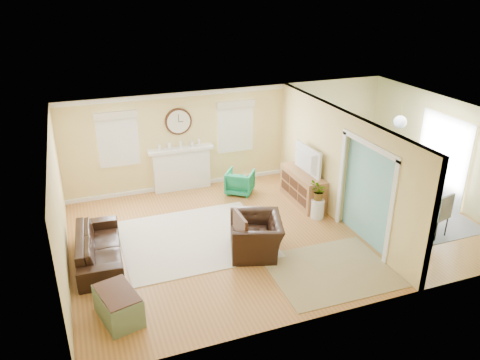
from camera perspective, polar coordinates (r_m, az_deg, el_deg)
name	(u,v)px	position (r m, az deg, el deg)	size (l,w,h in m)	color
floor	(278,228)	(10.72, 4.60, -5.90)	(9.00, 9.00, 0.00)	#945D2C
wall_back	(233,135)	(12.75, -0.83, 5.48)	(9.00, 0.02, 2.60)	#E7CE80
wall_front	(357,244)	(7.83, 14.12, -7.61)	(9.00, 0.02, 2.60)	#E7CE80
wall_left	(59,209)	(9.32, -21.21, -3.28)	(0.02, 6.00, 2.60)	#E7CE80
wall_right	(445,151)	(12.62, 23.75, 3.24)	(0.02, 6.00, 2.60)	#E7CE80
ceiling	(282,118)	(9.71, 5.09, 7.58)	(9.00, 6.00, 0.02)	white
partition	(334,160)	(11.03, 11.38, 2.38)	(0.17, 6.00, 2.60)	#E7CE80
fireplace	(182,168)	(12.49, -7.13, 1.47)	(1.70, 0.30, 1.17)	white
wall_clock	(178,121)	(12.16, -7.52, 7.09)	(0.70, 0.07, 0.70)	#422216
window_left	(117,135)	(11.98, -14.72, 5.29)	(1.05, 0.13, 1.42)	white
window_right	(235,123)	(12.61, -0.55, 6.99)	(1.05, 0.13, 1.42)	white
french_doors	(442,159)	(12.66, 23.46, 2.37)	(0.06, 1.70, 2.20)	white
pendant	(400,122)	(11.39, 18.93, 6.71)	(0.30, 0.30, 0.55)	gold
rug_cream	(195,238)	(10.34, -5.52, -7.08)	(3.10, 2.69, 0.02)	beige
rug_jute	(331,271)	(9.43, 11.00, -10.78)	(2.33, 1.90, 0.01)	tan
rug_grey	(400,211)	(12.09, 18.96, -3.58)	(2.50, 3.12, 0.01)	slate
sofa	(99,247)	(9.81, -16.82, -7.83)	(2.14, 0.84, 0.62)	black
eames_chair	(256,236)	(9.65, 1.98, -6.79)	(1.17, 1.03, 0.76)	black
green_chair	(240,182)	(12.26, -0.01, -0.24)	(0.66, 0.68, 0.62)	#196644
trunk	(118,305)	(8.26, -14.61, -14.56)	(0.77, 1.03, 0.53)	slate
credenza	(303,187)	(11.84, 7.66, -0.88)	(0.53, 1.56, 0.80)	#9C6844
tv	(304,160)	(11.55, 7.77, 2.43)	(1.16, 0.15, 0.67)	black
garden_stool	(317,209)	(11.19, 9.42, -3.49)	(0.31, 0.31, 0.46)	white
potted_plant	(319,191)	(10.99, 9.58, -1.34)	(0.42, 0.37, 0.47)	#337F33
dining_table	(402,199)	(11.95, 19.15, -2.24)	(1.81, 1.01, 0.64)	#422216
dining_chair_n	(376,172)	(12.70, 16.23, 0.97)	(0.48, 0.48, 0.99)	slate
dining_chair_s	(436,210)	(11.00, 22.83, -3.41)	(0.56, 0.56, 1.04)	slate
dining_chair_w	(375,195)	(11.50, 16.08, -1.73)	(0.41, 0.41, 0.89)	white
dining_chair_e	(423,186)	(12.23, 21.42, -0.71)	(0.51, 0.51, 0.96)	slate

